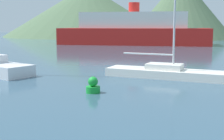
{
  "coord_description": "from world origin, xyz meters",
  "views": [
    {
      "loc": [
        4.93,
        1.25,
        3.12
      ],
      "look_at": [
        0.8,
        14.0,
        1.2
      ],
      "focal_mm": 50.0,
      "sensor_mm": 36.0,
      "label": 1
    }
  ],
  "objects": [
    {
      "name": "hill_west",
      "position": [
        -30.53,
        87.34,
        7.32
      ],
      "size": [
        48.14,
        48.14,
        14.63
      ],
      "color": "#4C6647",
      "rests_on": "ground_plane"
    },
    {
      "name": "hill_central",
      "position": [
        -2.84,
        78.3,
        7.41
      ],
      "size": [
        24.75,
        24.75,
        14.83
      ],
      "color": "#4C6647",
      "rests_on": "ground_plane"
    },
    {
      "name": "buoy_marker",
      "position": [
        -0.32,
        14.57,
        0.31
      ],
      "size": [
        0.66,
        0.66,
        0.76
      ],
      "color": "green",
      "rests_on": "ground_plane"
    },
    {
      "name": "sailboat_middle",
      "position": [
        2.21,
        19.91,
        0.38
      ],
      "size": [
        7.19,
        2.49,
        9.34
      ],
      "rotation": [
        0.0,
        0.0,
        -0.1
      ],
      "color": "white",
      "rests_on": "ground_plane"
    },
    {
      "name": "ferry_distant",
      "position": [
        -7.62,
        51.55,
        2.31
      ],
      "size": [
        24.96,
        9.93,
        6.82
      ],
      "rotation": [
        0.0,
        0.0,
        0.12
      ],
      "color": "red",
      "rests_on": "ground_plane"
    }
  ]
}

